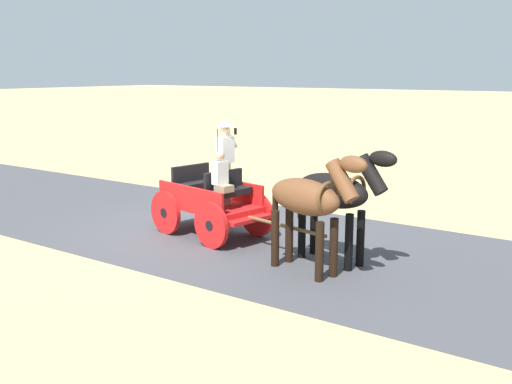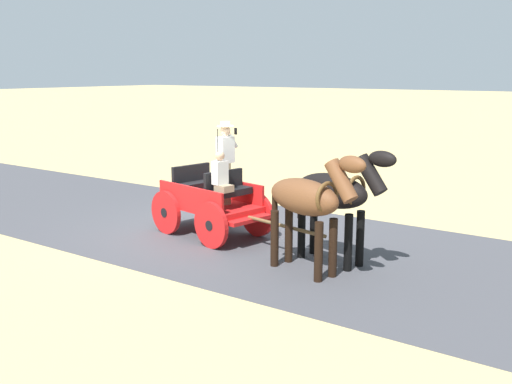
# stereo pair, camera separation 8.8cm
# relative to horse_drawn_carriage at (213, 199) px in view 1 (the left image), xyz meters

# --- Properties ---
(ground_plane) EXTENTS (200.00, 200.00, 0.00)m
(ground_plane) POSITION_rel_horse_drawn_carriage_xyz_m (-0.31, -0.56, -0.82)
(ground_plane) COLOR tan
(road_surface) EXTENTS (5.89, 160.00, 0.01)m
(road_surface) POSITION_rel_horse_drawn_carriage_xyz_m (-0.31, -0.56, -0.81)
(road_surface) COLOR #424247
(road_surface) RESTS_ON ground
(horse_drawn_carriage) EXTENTS (1.84, 4.51, 2.50)m
(horse_drawn_carriage) POSITION_rel_horse_drawn_carriage_xyz_m (0.00, 0.00, 0.00)
(horse_drawn_carriage) COLOR red
(horse_drawn_carriage) RESTS_ON ground
(horse_near_side) EXTENTS (0.82, 2.15, 2.21)m
(horse_near_side) POSITION_rel_horse_drawn_carriage_xyz_m (0.18, 3.05, 0.51)
(horse_near_side) COLOR black
(horse_near_side) RESTS_ON ground
(horse_off_side) EXTENTS (0.92, 2.15, 2.21)m
(horse_off_side) POSITION_rel_horse_drawn_carriage_xyz_m (0.95, 2.90, 0.51)
(horse_off_side) COLOR brown
(horse_off_side) RESTS_ON ground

